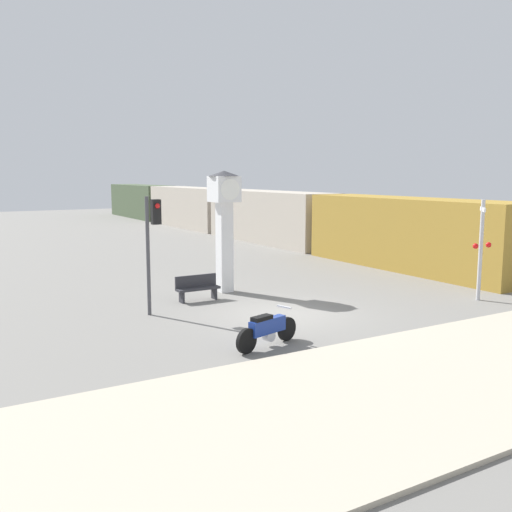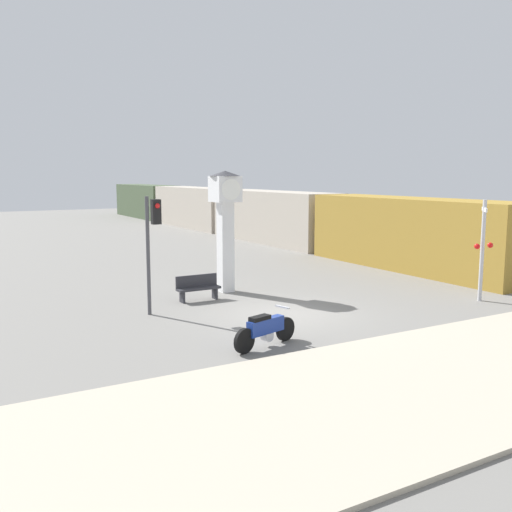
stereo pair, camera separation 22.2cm
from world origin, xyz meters
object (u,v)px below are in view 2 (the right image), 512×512
traffic_light (152,233)px  motorcycle (265,329)px  freight_train (230,211)px  railroad_crossing_signal (483,246)px  clock_tower (225,212)px  bench (198,287)px

traffic_light → motorcycle: bearing=-74.9°
freight_train → railroad_crossing_signal: railroad_crossing_signal is taller
clock_tower → railroad_crossing_signal: bearing=-39.9°
freight_train → clock_tower: bearing=-117.6°
clock_tower → railroad_crossing_signal: 9.46m
clock_tower → traffic_light: 4.22m
clock_tower → freight_train: bearing=62.4°
railroad_crossing_signal → bench: bearing=149.9°
motorcycle → clock_tower: clock_tower is taller
railroad_crossing_signal → motorcycle: bearing=-174.5°
motorcycle → freight_train: 29.28m
railroad_crossing_signal → traffic_light: bearing=159.9°
freight_train → motorcycle: bearing=-115.4°
motorcycle → clock_tower: size_ratio=0.47×
freight_train → bench: size_ratio=31.60×
motorcycle → clock_tower: bearing=55.2°
motorcycle → clock_tower: (2.35, 6.94, 2.61)m
clock_tower → traffic_light: size_ratio=1.22×
clock_tower → bench: 3.18m
clock_tower → bench: size_ratio=2.91×
traffic_light → railroad_crossing_signal: 11.59m
traffic_light → bench: (2.07, 1.14, -2.16)m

